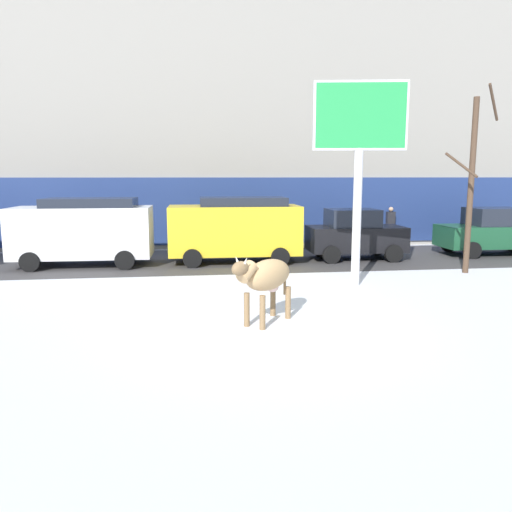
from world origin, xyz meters
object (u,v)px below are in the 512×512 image
object	(u,v)px
car_white_van	(84,230)
pedestrian_near_billboard	(390,226)
cow_tan	(266,277)
bare_tree_left_lot	(471,182)
billboard	(360,129)
car_yellow_van	(235,228)
car_black_hatchback	(355,234)
car_darkgreen_sedan	(494,232)

from	to	relation	value
car_white_van	pedestrian_near_billboard	world-z (taller)	car_white_van
cow_tan	bare_tree_left_lot	distance (m)	8.74
car_white_van	billboard	bearing A→B (deg)	-27.45
car_yellow_van	bare_tree_left_lot	size ratio (longest dim) A/B	0.81
car_yellow_van	car_black_hatchback	world-z (taller)	car_yellow_van
billboard	car_white_van	bearing A→B (deg)	152.55
billboard	car_black_hatchback	size ratio (longest dim) A/B	1.58
car_darkgreen_sedan	bare_tree_left_lot	bearing A→B (deg)	-132.18
billboard	bare_tree_left_lot	bearing A→B (deg)	17.94
billboard	car_black_hatchback	world-z (taller)	billboard
cow_tan	car_darkgreen_sedan	world-z (taller)	car_darkgreen_sedan
cow_tan	car_darkgreen_sedan	distance (m)	13.05
cow_tan	car_darkgreen_sedan	size ratio (longest dim) A/B	0.40
bare_tree_left_lot	cow_tan	bearing A→B (deg)	-146.93
billboard	pedestrian_near_billboard	size ratio (longest dim) A/B	3.21
pedestrian_near_billboard	car_black_hatchback	bearing A→B (deg)	-130.16
bare_tree_left_lot	pedestrian_near_billboard	bearing A→B (deg)	89.89
billboard	bare_tree_left_lot	distance (m)	4.55
car_white_van	bare_tree_left_lot	size ratio (longest dim) A/B	0.81
car_black_hatchback	bare_tree_left_lot	bearing A→B (deg)	-49.06
billboard	car_black_hatchback	xyz separation A→B (m)	(1.44, 4.40, -3.39)
car_yellow_van	car_darkgreen_sedan	xyz separation A→B (m)	(10.21, 0.46, -0.33)
cow_tan	car_white_van	distance (m)	9.18
pedestrian_near_billboard	bare_tree_left_lot	size ratio (longest dim) A/B	0.30
cow_tan	car_black_hatchback	xyz separation A→B (m)	(4.49, 7.73, -0.07)
car_darkgreen_sedan	car_white_van	bearing A→B (deg)	-178.20
car_white_van	bare_tree_left_lot	world-z (taller)	bare_tree_left_lot
billboard	car_white_van	xyz separation A→B (m)	(-8.21, 4.26, -3.07)
car_yellow_van	car_darkgreen_sedan	world-z (taller)	car_yellow_van
car_yellow_van	pedestrian_near_billboard	bearing A→B (deg)	24.70
car_black_hatchback	billboard	bearing A→B (deg)	-108.15
car_yellow_van	car_white_van	bearing A→B (deg)	-179.71
car_black_hatchback	car_yellow_van	bearing A→B (deg)	-178.62
billboard	car_white_van	size ratio (longest dim) A/B	1.20
car_white_van	car_yellow_van	bearing A→B (deg)	0.29
car_white_van	car_yellow_van	distance (m)	5.20
cow_tan	bare_tree_left_lot	size ratio (longest dim) A/B	0.29
car_black_hatchback	pedestrian_near_billboard	xyz separation A→B (m)	(2.67, 3.17, -0.05)
billboard	car_yellow_van	xyz separation A→B (m)	(-3.01, 4.29, -3.07)
car_white_van	bare_tree_left_lot	distance (m)	12.76
cow_tan	pedestrian_near_billboard	distance (m)	13.04
billboard	car_darkgreen_sedan	xyz separation A→B (m)	(7.20, 4.75, -3.41)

